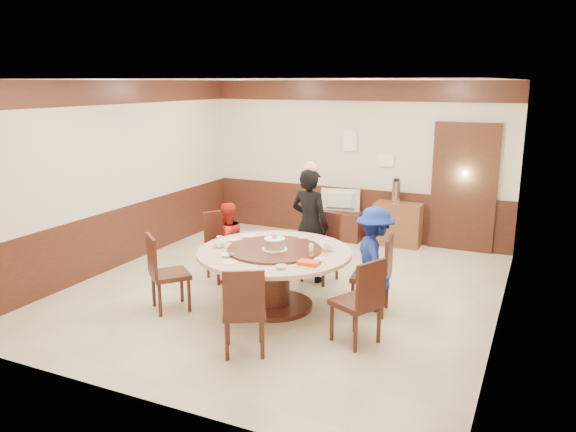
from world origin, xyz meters
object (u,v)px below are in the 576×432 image
at_px(person_blue, 375,259).
at_px(thermos, 396,192).
at_px(person_standing, 310,225).
at_px(shrimp_platter, 309,264).
at_px(person_red, 227,243).
at_px(television, 340,201).
at_px(tv_stand, 339,225).
at_px(birthday_cake, 275,244).
at_px(side_cabinet, 398,224).
at_px(banquet_table, 274,267).

bearing_deg(person_blue, thermos, -25.36).
height_order(person_standing, shrimp_platter, person_standing).
bearing_deg(person_red, person_blue, 112.25).
bearing_deg(person_standing, television, -70.14).
xyz_separation_m(person_blue, shrimp_platter, (-0.51, -0.87, 0.12)).
xyz_separation_m(person_blue, tv_stand, (-1.49, 2.88, -0.40)).
bearing_deg(thermos, tv_stand, -178.29).
height_order(person_standing, birthday_cake, person_standing).
bearing_deg(television, tv_stand, 170.52).
bearing_deg(person_red, birthday_cake, 84.15).
xyz_separation_m(shrimp_platter, thermos, (0.03, 3.78, 0.16)).
xyz_separation_m(tv_stand, side_cabinet, (1.06, 0.03, 0.12)).
xyz_separation_m(person_blue, television, (-1.49, 2.88, 0.05)).
bearing_deg(person_blue, television, -7.43).
distance_m(banquet_table, thermos, 3.48).
relative_size(banquet_table, shrimp_platter, 6.35).
relative_size(person_standing, shrimp_platter, 5.40).
relative_size(banquet_table, person_red, 1.67).
relative_size(person_red, birthday_cake, 3.61).
bearing_deg(birthday_cake, person_blue, 25.52).
distance_m(person_blue, television, 3.24).
height_order(birthday_cake, shrimp_platter, birthday_cake).
bearing_deg(person_red, television, -168.87).
distance_m(person_blue, thermos, 2.96).
xyz_separation_m(person_blue, birthday_cake, (-1.11, -0.53, 0.20)).
height_order(birthday_cake, television, birthday_cake).
bearing_deg(birthday_cake, person_red, 149.30).
bearing_deg(thermos, person_red, -120.97).
xyz_separation_m(person_standing, shrimp_platter, (0.63, -1.53, -0.03)).
xyz_separation_m(banquet_table, shrimp_platter, (0.62, -0.39, 0.24)).
distance_m(person_red, person_blue, 2.17).
height_order(television, side_cabinet, television).
bearing_deg(thermos, side_cabinet, 0.00).
bearing_deg(side_cabinet, shrimp_platter, -91.29).
bearing_deg(television, person_red, 66.79).
bearing_deg(tv_stand, person_red, -103.72).
distance_m(tv_stand, thermos, 1.22).
height_order(banquet_table, person_standing, person_standing).
xyz_separation_m(person_standing, thermos, (0.66, 2.25, 0.13)).
relative_size(shrimp_platter, tv_stand, 0.35).
bearing_deg(tv_stand, person_standing, -81.03).
bearing_deg(person_blue, shrimp_platter, 114.54).
relative_size(person_standing, person_blue, 1.24).
distance_m(banquet_table, person_standing, 1.17).
height_order(person_blue, television, person_blue).
height_order(banquet_table, person_red, person_red).
bearing_deg(television, person_blue, 107.89).
bearing_deg(television, side_cabinet, 172.13).
xyz_separation_m(banquet_table, thermos, (0.65, 3.39, 0.41)).
distance_m(shrimp_platter, side_cabinet, 3.80).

